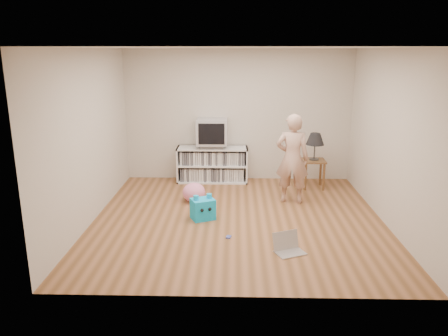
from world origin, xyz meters
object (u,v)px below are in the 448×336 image
object	(u,v)px
crt_tv	(212,131)
plush_blue	(203,209)
plush_pink	(194,192)
side_table	(314,167)
laptop	(288,247)
table_lamp	(315,140)
person	(292,159)
dvd_deck	(212,146)
media_unit	(212,164)

from	to	relation	value
crt_tv	plush_blue	bearing A→B (deg)	-91.26
plush_blue	plush_pink	size ratio (longest dim) A/B	1.08
side_table	laptop	size ratio (longest dim) A/B	1.20
table_lamp	plush_pink	world-z (taller)	table_lamp
laptop	plush_pink	distance (m)	2.39
person	side_table	bearing A→B (deg)	-113.30
dvd_deck	table_lamp	xyz separation A→B (m)	(1.95, -0.37, 0.21)
person	plush_blue	size ratio (longest dim) A/B	3.64
dvd_deck	plush_blue	size ratio (longest dim) A/B	1.06
dvd_deck	side_table	xyz separation A→B (m)	(1.95, -0.37, -0.32)
media_unit	crt_tv	size ratio (longest dim) A/B	2.33
dvd_deck	plush_blue	world-z (taller)	dvd_deck
media_unit	person	size ratio (longest dim) A/B	0.90
dvd_deck	crt_tv	bearing A→B (deg)	-90.00
table_lamp	plush_blue	xyz separation A→B (m)	(-2.00, -1.67, -0.77)
table_lamp	plush_pink	bearing A→B (deg)	-158.71
media_unit	plush_pink	distance (m)	1.29
table_lamp	laptop	world-z (taller)	table_lamp
crt_tv	plush_blue	xyz separation A→B (m)	(-0.04, -2.03, -0.85)
dvd_deck	plush_blue	distance (m)	2.11
crt_tv	person	world-z (taller)	person
laptop	table_lamp	bearing A→B (deg)	50.41
dvd_deck	crt_tv	size ratio (longest dim) A/B	0.75
crt_tv	side_table	size ratio (longest dim) A/B	1.09
person	plush_pink	distance (m)	1.80
media_unit	dvd_deck	size ratio (longest dim) A/B	3.11
media_unit	person	xyz separation A→B (m)	(1.43, -1.20, 0.42)
person	dvd_deck	bearing A→B (deg)	-30.54
table_lamp	laptop	distance (m)	3.03
laptop	plush_pink	bearing A→B (deg)	102.69
media_unit	plush_blue	xyz separation A→B (m)	(-0.04, -2.05, -0.18)
person	plush_pink	xyz separation A→B (m)	(-1.69, -0.04, -0.61)
side_table	table_lamp	size ratio (longest dim) A/B	1.07
dvd_deck	plush_pink	distance (m)	1.38
crt_tv	side_table	distance (m)	2.08
media_unit	laptop	bearing A→B (deg)	-69.98
laptop	dvd_deck	bearing A→B (deg)	86.47
crt_tv	table_lamp	distance (m)	1.99
plush_pink	laptop	bearing A→B (deg)	-53.67
table_lamp	dvd_deck	bearing A→B (deg)	169.27
person	crt_tv	bearing A→B (deg)	-30.46
media_unit	crt_tv	bearing A→B (deg)	-90.00
media_unit	table_lamp	bearing A→B (deg)	-11.18
crt_tv	table_lamp	world-z (taller)	crt_tv
dvd_deck	plush_pink	xyz separation A→B (m)	(-0.26, -1.23, -0.57)
table_lamp	person	bearing A→B (deg)	-122.51
person	plush_blue	xyz separation A→B (m)	(-1.47, -0.85, -0.60)
dvd_deck	laptop	world-z (taller)	dvd_deck
plush_pink	plush_blue	bearing A→B (deg)	-75.06
media_unit	plush_pink	size ratio (longest dim) A/B	3.54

